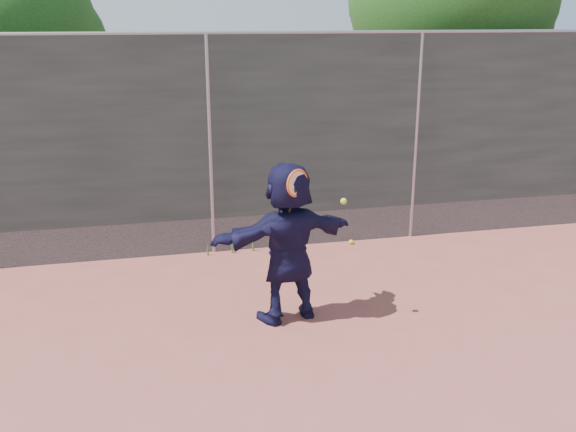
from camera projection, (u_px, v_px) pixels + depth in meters
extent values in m
plane|color=#9E4C42|center=(258.00, 382.00, 5.89)|extent=(80.00, 80.00, 0.00)
imported|color=#141233|center=(288.00, 242.00, 6.89)|extent=(1.72, 0.88, 1.77)
sphere|color=#BED02E|center=(351.00, 242.00, 9.42)|extent=(0.07, 0.07, 0.07)
cube|color=#38423D|center=(209.00, 129.00, 8.62)|extent=(20.00, 0.04, 2.50)
cube|color=slate|center=(213.00, 235.00, 9.07)|extent=(20.00, 0.03, 0.50)
cylinder|color=gray|center=(206.00, 33.00, 8.25)|extent=(20.00, 0.05, 0.05)
cylinder|color=gray|center=(210.00, 148.00, 8.70)|extent=(0.06, 0.06, 3.00)
cylinder|color=gray|center=(416.00, 139.00, 9.34)|extent=(0.06, 0.06, 3.00)
torus|color=#EB5916|center=(297.00, 183.00, 6.51)|extent=(0.26, 0.17, 0.29)
cylinder|color=beige|center=(297.00, 183.00, 6.51)|extent=(0.22, 0.13, 0.25)
cylinder|color=black|center=(292.00, 202.00, 6.57)|extent=(0.09, 0.13, 0.33)
sphere|color=#BED02E|center=(344.00, 201.00, 6.68)|extent=(0.07, 0.07, 0.07)
cylinder|color=#382314|center=(442.00, 125.00, 11.76)|extent=(0.28, 0.28, 2.60)
sphere|color=#23561C|center=(482.00, 15.00, 11.52)|extent=(2.52, 2.52, 2.52)
cylinder|color=#382314|center=(17.00, 145.00, 10.97)|extent=(0.28, 0.28, 2.20)
sphere|color=#23561C|center=(2.00, 28.00, 10.40)|extent=(3.00, 3.00, 3.00)
sphere|color=#23561C|center=(44.00, 46.00, 10.80)|extent=(2.10, 2.10, 2.10)
cone|color=#387226|center=(232.00, 244.00, 9.05)|extent=(0.03, 0.03, 0.26)
cone|color=#387226|center=(253.00, 241.00, 9.13)|extent=(0.03, 0.03, 0.30)
cone|color=#387226|center=(208.00, 248.00, 8.96)|extent=(0.03, 0.03, 0.22)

